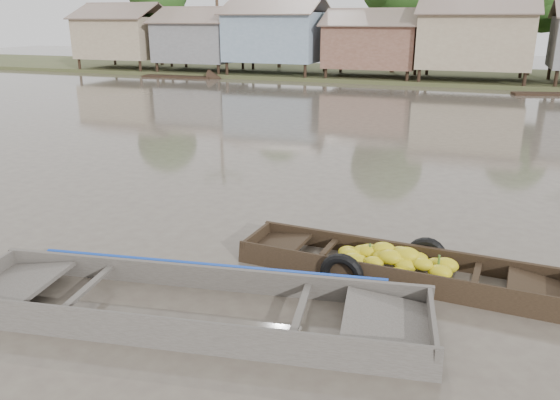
% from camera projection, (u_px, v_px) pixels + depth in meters
% --- Properties ---
extents(ground, '(120.00, 120.00, 0.00)m').
position_uv_depth(ground, '(250.00, 274.00, 8.88)').
color(ground, '#50463E').
rests_on(ground, ground).
extents(riverbank, '(120.00, 12.47, 10.22)m').
position_uv_depth(riverbank, '(485.00, 32.00, 35.29)').
color(riverbank, '#384723').
rests_on(riverbank, ground).
extents(banana_boat, '(5.23, 1.58, 0.74)m').
position_uv_depth(banana_boat, '(392.00, 267.00, 8.82)').
color(banana_boat, black).
rests_on(banana_boat, ground).
extents(viewer_boat, '(6.87, 2.75, 0.54)m').
position_uv_depth(viewer_boat, '(191.00, 312.00, 7.63)').
color(viewer_boat, '#413D37').
rests_on(viewer_boat, ground).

